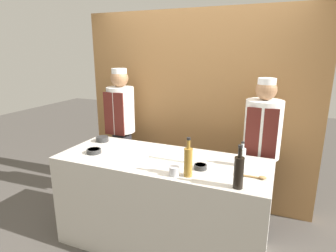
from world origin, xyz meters
TOP-DOWN VIEW (x-y plane):
  - ground_plane at (0.00, 0.00)m, footprint 14.00×14.00m
  - cabinet_wall at (0.00, 1.09)m, footprint 2.91×0.18m
  - counter at (0.00, 0.00)m, footprint 2.01×0.79m
  - sauce_bowl_white at (-0.83, 0.22)m, footprint 0.14×0.14m
  - sauce_bowl_red at (-0.68, -0.13)m, footprint 0.14×0.14m
  - sauce_bowl_orange at (0.41, -0.09)m, footprint 0.11×0.11m
  - cutting_board at (0.06, 0.10)m, footprint 0.34×0.24m
  - bottle_vinegar at (0.35, -0.27)m, footprint 0.07×0.07m
  - bottle_soy at (0.76, -0.32)m, footprint 0.07×0.07m
  - bottle_clear at (0.72, 0.12)m, footprint 0.06×0.06m
  - cup_steel at (0.25, -0.30)m, footprint 0.08×0.08m
  - wooden_spoon at (0.86, -0.10)m, footprint 0.26×0.04m
  - chef_left at (-0.84, 0.65)m, footprint 0.34×0.34m
  - chef_right at (0.84, 0.65)m, footprint 0.37×0.37m

SIDE VIEW (x-z plane):
  - ground_plane at x=0.00m, z-range 0.00..0.00m
  - counter at x=0.00m, z-range 0.00..0.94m
  - chef_right at x=0.84m, z-range 0.07..1.73m
  - chef_left at x=-0.84m, z-range 0.08..1.80m
  - cutting_board at x=0.06m, z-range 0.94..0.96m
  - wooden_spoon at x=0.86m, z-range 0.94..0.96m
  - sauce_bowl_orange at x=0.41m, z-range 0.94..0.98m
  - sauce_bowl_red at x=-0.68m, z-range 0.94..0.98m
  - sauce_bowl_white at x=-0.83m, z-range 0.94..0.99m
  - cup_steel at x=0.25m, z-range 0.94..1.01m
  - bottle_clear at x=0.72m, z-range 0.91..1.13m
  - bottle_vinegar at x=0.35m, z-range 0.90..1.23m
  - bottle_soy at x=0.76m, z-range 0.90..1.24m
  - cabinet_wall at x=0.00m, z-range 0.00..2.40m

